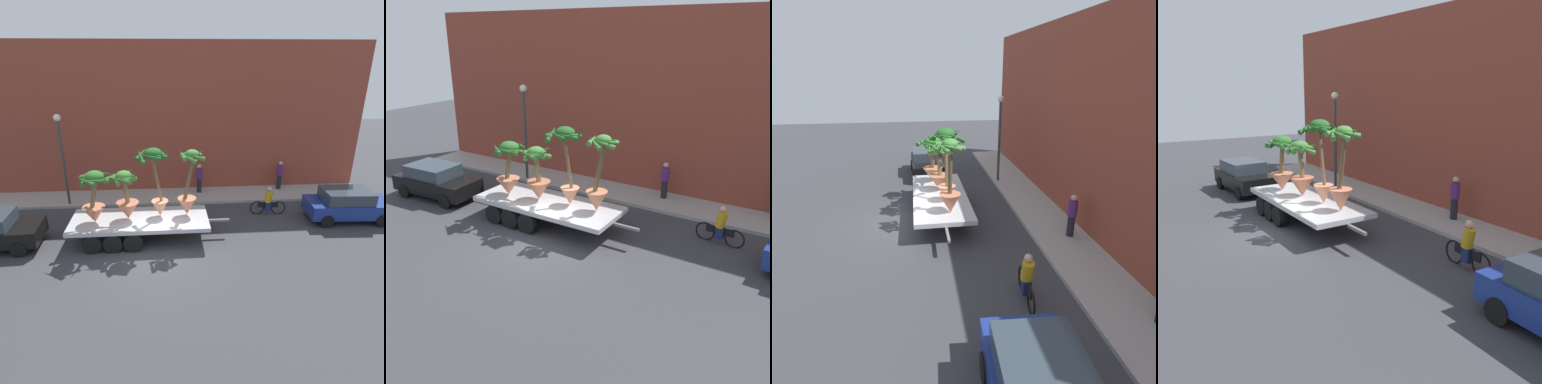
# 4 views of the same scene
# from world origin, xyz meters

# --- Properties ---
(ground_plane) EXTENTS (60.00, 60.00, 0.00)m
(ground_plane) POSITION_xyz_m (0.00, 0.00, 0.00)
(ground_plane) COLOR #38383D
(sidewalk) EXTENTS (24.00, 2.20, 0.15)m
(sidewalk) POSITION_xyz_m (0.00, 6.10, 0.07)
(sidewalk) COLOR #A39E99
(sidewalk) RESTS_ON ground
(building_facade) EXTENTS (24.00, 1.20, 8.44)m
(building_facade) POSITION_xyz_m (0.00, 7.80, 4.22)
(building_facade) COLOR brown
(building_facade) RESTS_ON ground
(flatbed_trailer) EXTENTS (7.02, 2.47, 0.98)m
(flatbed_trailer) POSITION_xyz_m (-1.00, 1.57, 0.77)
(flatbed_trailer) COLOR #B7BABF
(flatbed_trailer) RESTS_ON ground
(potted_palm_rear) EXTENTS (1.60, 1.53, 3.11)m
(potted_palm_rear) POSITION_xyz_m (0.03, 1.83, 2.74)
(potted_palm_rear) COLOR tan
(potted_palm_rear) RESTS_ON flatbed_trailer
(potted_palm_middle) EXTENTS (1.17, 1.27, 2.20)m
(potted_palm_middle) POSITION_xyz_m (-1.27, 1.63, 1.94)
(potted_palm_middle) COLOR #B26647
(potted_palm_middle) RESTS_ON flatbed_trailer
(potted_palm_front) EXTENTS (1.61, 1.66, 2.31)m
(potted_palm_front) POSITION_xyz_m (-2.56, 1.38, 2.10)
(potted_palm_front) COLOR #C17251
(potted_palm_front) RESTS_ON flatbed_trailer
(potted_palm_extra) EXTENTS (1.24, 1.20, 3.00)m
(potted_palm_extra) POSITION_xyz_m (1.44, 1.83, 2.25)
(potted_palm_extra) COLOR #C17251
(potted_palm_extra) RESTS_ON flatbed_trailer
(cyclist) EXTENTS (1.84, 0.37, 1.54)m
(cyclist) POSITION_xyz_m (5.64, 3.56, 0.67)
(cyclist) COLOR black
(cyclist) RESTS_ON ground
(trailing_car) EXTENTS (4.17, 2.08, 1.58)m
(trailing_car) POSITION_xyz_m (-7.02, 1.21, 0.83)
(trailing_car) COLOR black
(trailing_car) RESTS_ON ground
(pedestrian_near_gate) EXTENTS (0.36, 0.36, 1.71)m
(pedestrian_near_gate) POSITION_xyz_m (2.36, 6.44, 1.04)
(pedestrian_near_gate) COLOR black
(pedestrian_near_gate) RESTS_ON sidewalk
(street_lamp) EXTENTS (0.36, 0.36, 4.83)m
(street_lamp) POSITION_xyz_m (-4.83, 5.30, 3.23)
(street_lamp) COLOR #383D42
(street_lamp) RESTS_ON sidewalk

